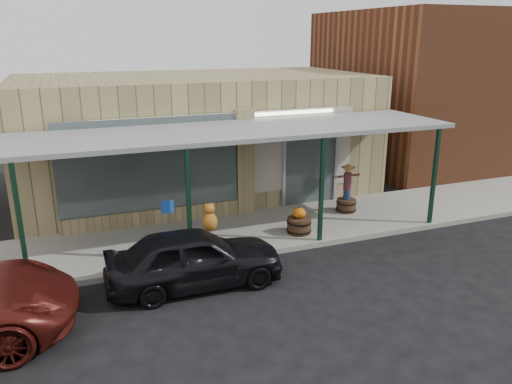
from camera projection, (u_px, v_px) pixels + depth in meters
name	position (u px, v px, depth m)	size (l,w,h in m)	color
ground	(293.00, 292.00, 11.17)	(120.00, 120.00, 0.00)	black
sidewalk	(240.00, 233.00, 14.35)	(40.00, 3.20, 0.15)	gray
storefront	(197.00, 136.00, 17.81)	(12.00, 6.25, 4.20)	tan
awning	(239.00, 132.00, 13.44)	(12.00, 3.00, 3.04)	gray
block_buildings_near	(240.00, 84.00, 18.93)	(61.00, 8.00, 8.00)	brown
barrel_scarecrow	(347.00, 195.00, 15.74)	(0.95, 0.74, 1.58)	#49311D
barrel_pumpkin	(299.00, 223.00, 14.07)	(0.79, 0.79, 0.80)	#49311D
handicap_sign	(169.00, 222.00, 12.23)	(0.32, 0.05, 1.53)	gray
parked_sedan	(195.00, 258.00, 11.30)	(4.02, 1.92, 1.64)	black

